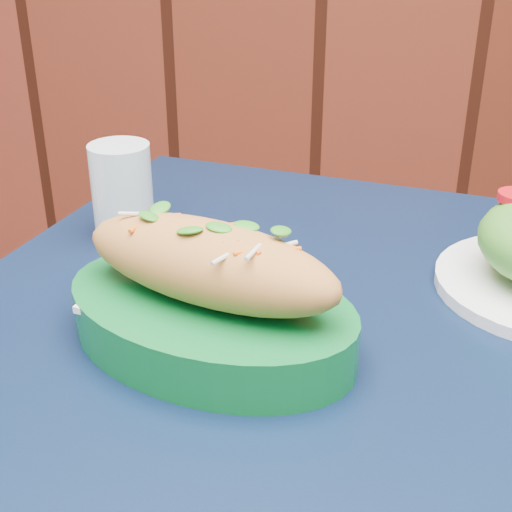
# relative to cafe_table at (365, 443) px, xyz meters

# --- Properties ---
(cafe_table) EXTENTS (0.94, 0.94, 0.75)m
(cafe_table) POSITION_rel_cafe_table_xyz_m (0.00, 0.00, 0.00)
(cafe_table) COLOR black
(cafe_table) RESTS_ON ground
(banh_mi_basket) EXTENTS (0.30, 0.24, 0.12)m
(banh_mi_basket) POSITION_rel_cafe_table_xyz_m (-0.13, 0.00, 0.13)
(banh_mi_basket) COLOR #0A6227
(banh_mi_basket) RESTS_ON cafe_table
(water_glass) EXTENTS (0.07, 0.07, 0.11)m
(water_glass) POSITION_rel_cafe_table_xyz_m (-0.27, 0.19, 0.14)
(water_glass) COLOR silver
(water_glass) RESTS_ON cafe_table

